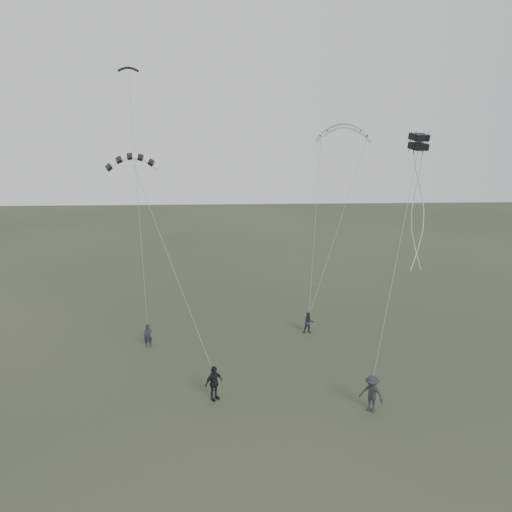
{
  "coord_description": "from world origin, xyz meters",
  "views": [
    {
      "loc": [
        -0.85,
        -22.89,
        13.49
      ],
      "look_at": [
        0.63,
        5.42,
        6.31
      ],
      "focal_mm": 35.0,
      "sensor_mm": 36.0,
      "label": 1
    }
  ],
  "objects_px": {
    "flyer_right": "(309,323)",
    "flyer_center": "(214,383)",
    "kite_striped": "(132,156)",
    "kite_dark_small": "(128,68)",
    "kite_pale_large": "(344,127)",
    "flyer_left": "(148,335)",
    "flyer_far": "(372,394)",
    "kite_box": "(419,142)"
  },
  "relations": [
    {
      "from": "flyer_right",
      "to": "flyer_center",
      "type": "relative_size",
      "value": 0.8
    },
    {
      "from": "flyer_center",
      "to": "kite_striped",
      "type": "relative_size",
      "value": 0.69
    },
    {
      "from": "kite_dark_small",
      "to": "kite_striped",
      "type": "relative_size",
      "value": 0.48
    },
    {
      "from": "flyer_center",
      "to": "kite_pale_large",
      "type": "bearing_deg",
      "value": 12.64
    },
    {
      "from": "flyer_left",
      "to": "kite_dark_small",
      "type": "relative_size",
      "value": 1.17
    },
    {
      "from": "flyer_far",
      "to": "kite_pale_large",
      "type": "xyz_separation_m",
      "value": [
        1.2,
        13.8,
        12.76
      ]
    },
    {
      "from": "flyer_right",
      "to": "flyer_far",
      "type": "xyz_separation_m",
      "value": [
        1.56,
        -9.89,
        0.21
      ]
    },
    {
      "from": "kite_striped",
      "to": "flyer_left",
      "type": "bearing_deg",
      "value": 85.06
    },
    {
      "from": "flyer_far",
      "to": "kite_pale_large",
      "type": "height_order",
      "value": "kite_pale_large"
    },
    {
      "from": "flyer_right",
      "to": "kite_striped",
      "type": "height_order",
      "value": "kite_striped"
    },
    {
      "from": "flyer_left",
      "to": "flyer_right",
      "type": "xyz_separation_m",
      "value": [
        10.58,
        1.65,
        -0.02
      ]
    },
    {
      "from": "flyer_left",
      "to": "flyer_far",
      "type": "relative_size",
      "value": 0.79
    },
    {
      "from": "kite_pale_large",
      "to": "flyer_far",
      "type": "bearing_deg",
      "value": -85.62
    },
    {
      "from": "flyer_center",
      "to": "kite_striped",
      "type": "bearing_deg",
      "value": 99.74
    },
    {
      "from": "flyer_far",
      "to": "flyer_right",
      "type": "bearing_deg",
      "value": 137.82
    },
    {
      "from": "flyer_center",
      "to": "kite_dark_small",
      "type": "distance_m",
      "value": 19.97
    },
    {
      "from": "kite_striped",
      "to": "kite_box",
      "type": "xyz_separation_m",
      "value": [
        14.36,
        -1.72,
        0.76
      ]
    },
    {
      "from": "kite_box",
      "to": "kite_striped",
      "type": "bearing_deg",
      "value": 154.78
    },
    {
      "from": "flyer_right",
      "to": "kite_striped",
      "type": "relative_size",
      "value": 0.55
    },
    {
      "from": "flyer_left",
      "to": "flyer_right",
      "type": "distance_m",
      "value": 10.71
    },
    {
      "from": "kite_striped",
      "to": "kite_box",
      "type": "relative_size",
      "value": 3.53
    },
    {
      "from": "flyer_far",
      "to": "kite_box",
      "type": "height_order",
      "value": "kite_box"
    },
    {
      "from": "flyer_left",
      "to": "kite_pale_large",
      "type": "height_order",
      "value": "kite_pale_large"
    },
    {
      "from": "kite_dark_small",
      "to": "flyer_far",
      "type": "bearing_deg",
      "value": -52.18
    },
    {
      "from": "flyer_far",
      "to": "kite_striped",
      "type": "xyz_separation_m",
      "value": [
        -11.82,
        4.82,
        11.22
      ]
    },
    {
      "from": "kite_pale_large",
      "to": "kite_striped",
      "type": "bearing_deg",
      "value": -136.05
    },
    {
      "from": "kite_pale_large",
      "to": "flyer_center",
      "type": "bearing_deg",
      "value": -116.75
    },
    {
      "from": "flyer_left",
      "to": "flyer_far",
      "type": "height_order",
      "value": "flyer_far"
    },
    {
      "from": "kite_dark_small",
      "to": "kite_pale_large",
      "type": "height_order",
      "value": "kite_dark_small"
    },
    {
      "from": "flyer_left",
      "to": "kite_pale_large",
      "type": "bearing_deg",
      "value": 18.41
    },
    {
      "from": "kite_box",
      "to": "flyer_center",
      "type": "bearing_deg",
      "value": 170.32
    },
    {
      "from": "kite_pale_large",
      "to": "kite_box",
      "type": "distance_m",
      "value": 10.81
    },
    {
      "from": "flyer_left",
      "to": "kite_striped",
      "type": "xyz_separation_m",
      "value": [
        0.33,
        -3.42,
        11.41
      ]
    },
    {
      "from": "flyer_center",
      "to": "kite_pale_large",
      "type": "relative_size",
      "value": 0.47
    },
    {
      "from": "flyer_far",
      "to": "kite_striped",
      "type": "bearing_deg",
      "value": -163.34
    },
    {
      "from": "flyer_center",
      "to": "kite_dark_small",
      "type": "xyz_separation_m",
      "value": [
        -5.31,
        10.21,
        16.33
      ]
    },
    {
      "from": "kite_dark_small",
      "to": "flyer_right",
      "type": "bearing_deg",
      "value": -19.32
    },
    {
      "from": "flyer_center",
      "to": "flyer_far",
      "type": "height_order",
      "value": "flyer_far"
    },
    {
      "from": "kite_dark_small",
      "to": "kite_box",
      "type": "height_order",
      "value": "kite_dark_small"
    },
    {
      "from": "flyer_right",
      "to": "kite_box",
      "type": "height_order",
      "value": "kite_box"
    },
    {
      "from": "flyer_right",
      "to": "kite_box",
      "type": "xyz_separation_m",
      "value": [
        4.11,
        -6.79,
        12.19
      ]
    },
    {
      "from": "kite_striped",
      "to": "kite_box",
      "type": "distance_m",
      "value": 14.48
    }
  ]
}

